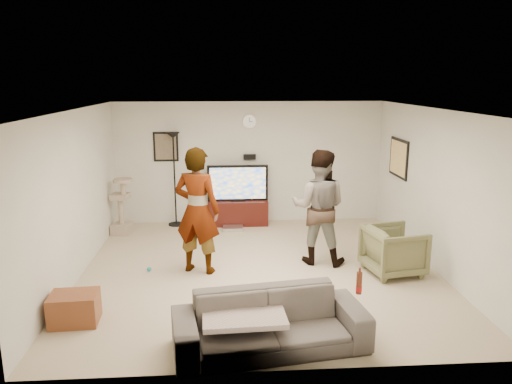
{
  "coord_description": "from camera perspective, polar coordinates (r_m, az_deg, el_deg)",
  "views": [
    {
      "loc": [
        -0.55,
        -7.21,
        2.94
      ],
      "look_at": [
        -0.04,
        0.2,
        1.21
      ],
      "focal_mm": 34.25,
      "sensor_mm": 36.0,
      "label": 1
    }
  ],
  "objects": [
    {
      "name": "floor",
      "position": [
        7.81,
        0.4,
        -9.11
      ],
      "size": [
        5.5,
        5.5,
        0.02
      ],
      "primitive_type": "cube",
      "color": "tan",
      "rests_on": "ground"
    },
    {
      "name": "ceiling",
      "position": [
        7.25,
        0.43,
        9.67
      ],
      "size": [
        5.5,
        5.5,
        0.02
      ],
      "primitive_type": "cube",
      "color": "white",
      "rests_on": "wall_back"
    },
    {
      "name": "wall_back",
      "position": [
        10.12,
        -0.77,
        3.45
      ],
      "size": [
        5.5,
        0.04,
        2.5
      ],
      "primitive_type": "cube",
      "color": "silver",
      "rests_on": "floor"
    },
    {
      "name": "wall_front",
      "position": [
        4.8,
        2.93,
        -7.53
      ],
      "size": [
        5.5,
        0.04,
        2.5
      ],
      "primitive_type": "cube",
      "color": "silver",
      "rests_on": "floor"
    },
    {
      "name": "wall_left",
      "position": [
        7.73,
        -20.37,
        -0.39
      ],
      "size": [
        0.04,
        5.5,
        2.5
      ],
      "primitive_type": "cube",
      "color": "silver",
      "rests_on": "floor"
    },
    {
      "name": "wall_right",
      "position": [
        8.11,
        20.18,
        0.23
      ],
      "size": [
        0.04,
        5.5,
        2.5
      ],
      "primitive_type": "cube",
      "color": "silver",
      "rests_on": "floor"
    },
    {
      "name": "wall_clock",
      "position": [
        9.98,
        -0.77,
        8.24
      ],
      "size": [
        0.26,
        0.04,
        0.26
      ],
      "primitive_type": "cylinder",
      "rotation": [
        1.57,
        0.0,
        0.0
      ],
      "color": "white",
      "rests_on": "wall_back"
    },
    {
      "name": "wall_speaker",
      "position": [
        10.04,
        -0.75,
        4.13
      ],
      "size": [
        0.25,
        0.1,
        0.1
      ],
      "primitive_type": "cube",
      "color": "black",
      "rests_on": "wall_back"
    },
    {
      "name": "picture_back",
      "position": [
        10.1,
        -10.48,
        5.23
      ],
      "size": [
        0.42,
        0.03,
        0.52
      ],
      "primitive_type": "cube",
      "color": "brown",
      "rests_on": "wall_back"
    },
    {
      "name": "picture_right",
      "position": [
        9.51,
        16.32,
        3.84
      ],
      "size": [
        0.03,
        0.78,
        0.62
      ],
      "primitive_type": "cube",
      "color": "#FFC177",
      "rests_on": "wall_right"
    },
    {
      "name": "tv_stand",
      "position": [
        10.09,
        -2.12,
        -2.38
      ],
      "size": [
        1.22,
        0.45,
        0.51
      ],
      "primitive_type": "cube",
      "color": "#340E0A",
      "rests_on": "floor"
    },
    {
      "name": "console_box",
      "position": [
        9.77,
        -2.72,
        -4.25
      ],
      "size": [
        0.4,
        0.3,
        0.07
      ],
      "primitive_type": "cube",
      "color": "silver",
      "rests_on": "floor"
    },
    {
      "name": "tv",
      "position": [
        9.94,
        -2.15,
        1.06
      ],
      "size": [
        1.23,
        0.08,
        0.73
      ],
      "primitive_type": "cube",
      "color": "black",
      "rests_on": "tv_stand"
    },
    {
      "name": "tv_screen",
      "position": [
        9.9,
        -2.14,
        1.01
      ],
      "size": [
        1.13,
        0.01,
        0.64
      ],
      "primitive_type": "cube",
      "color": "yellow",
      "rests_on": "tv"
    },
    {
      "name": "floor_lamp",
      "position": [
        10.01,
        -9.48,
        1.44
      ],
      "size": [
        0.32,
        0.32,
        1.91
      ],
      "primitive_type": "cylinder",
      "color": "black",
      "rests_on": "floor"
    },
    {
      "name": "cat_tree",
      "position": [
        9.75,
        -15.54,
        -1.61
      ],
      "size": [
        0.4,
        0.4,
        1.1
      ],
      "primitive_type": "cube",
      "rotation": [
        0.0,
        0.0,
        -0.14
      ],
      "color": "tan",
      "rests_on": "floor"
    },
    {
      "name": "person_left",
      "position": [
        7.49,
        -6.87,
        -2.18
      ],
      "size": [
        0.83,
        0.69,
        1.96
      ],
      "primitive_type": "imported",
      "rotation": [
        0.0,
        0.0,
        2.79
      ],
      "color": "#9595A1",
      "rests_on": "floor"
    },
    {
      "name": "person_right",
      "position": [
        7.9,
        7.33,
        -1.75
      ],
      "size": [
        1.08,
        0.95,
        1.86
      ],
      "primitive_type": "imported",
      "rotation": [
        0.0,
        0.0,
        2.84
      ],
      "color": "#305F7F",
      "rests_on": "floor"
    },
    {
      "name": "sofa",
      "position": [
        5.59,
        1.67,
        -14.96
      ],
      "size": [
        2.23,
        1.14,
        0.62
      ],
      "primitive_type": "imported",
      "rotation": [
        0.0,
        0.0,
        0.15
      ],
      "color": "#564E49",
      "rests_on": "floor"
    },
    {
      "name": "throw_blanket",
      "position": [
        5.52,
        -1.45,
        -14.06
      ],
      "size": [
        0.93,
        0.74,
        0.06
      ],
      "primitive_type": "cube",
      "rotation": [
        0.0,
        0.0,
        0.04
      ],
      "color": "beige",
      "rests_on": "sofa"
    },
    {
      "name": "beer_bottle",
      "position": [
        5.58,
        11.95,
        -10.36
      ],
      "size": [
        0.06,
        0.06,
        0.25
      ],
      "primitive_type": "cylinder",
      "color": "#602615",
      "rests_on": "sofa"
    },
    {
      "name": "armchair",
      "position": [
        7.84,
        15.79,
        -6.59
      ],
      "size": [
        0.95,
        0.93,
        0.74
      ],
      "primitive_type": "imported",
      "rotation": [
        0.0,
        0.0,
        1.76
      ],
      "color": "#63633F",
      "rests_on": "floor"
    },
    {
      "name": "side_table",
      "position": [
        6.55,
        -20.44,
        -12.62
      ],
      "size": [
        0.59,
        0.46,
        0.38
      ],
      "primitive_type": "cube",
      "rotation": [
        0.0,
        0.0,
        0.06
      ],
      "color": "brown",
      "rests_on": "floor"
    },
    {
      "name": "toy_ball",
      "position": [
        7.91,
        -12.38,
        -8.79
      ],
      "size": [
        0.07,
        0.07,
        0.07
      ],
      "primitive_type": "sphere",
      "color": "teal",
      "rests_on": "floor"
    }
  ]
}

